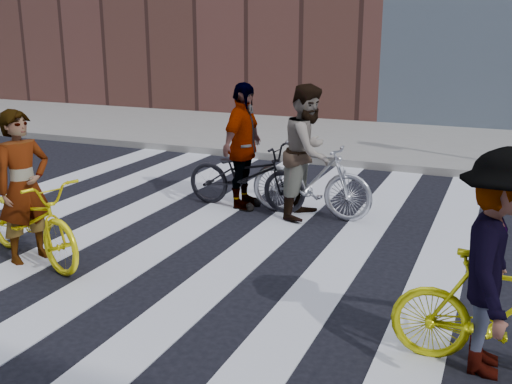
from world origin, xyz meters
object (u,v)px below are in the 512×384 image
Objects in this scene: bike_yellow_right at (499,314)px; bike_dark_rear at (246,176)px; rider_right at (497,264)px; rider_rear at (243,146)px; bike_silver_mid at (311,180)px; bike_yellow_left at (31,219)px; rider_left at (24,187)px; rider_mid at (308,152)px.

bike_yellow_right is 0.86× the size of bike_dark_rear.
rider_rear is at bearing 46.19° from rider_right.
bike_yellow_right is at bearing -138.86° from bike_silver_mid.
bike_silver_mid is (2.45, 2.87, 0.04)m from bike_yellow_left.
rider_left is at bearing 155.17° from rider_rear.
rider_mid is 1.02m from rider_rear.
bike_yellow_left is 1.02× the size of rider_mid.
rider_rear is (-3.61, 3.28, 0.04)m from rider_right.
bike_silver_mid reaches higher than bike_yellow_right.
bike_yellow_left reaches higher than bike_dark_rear.
bike_yellow_left is 1.09× the size of rider_left.
bike_yellow_right is 4.88m from bike_dark_rear.
rider_right is 0.96× the size of rider_rear.
bike_yellow_right is at bearing -75.92° from bike_yellow_left.
rider_left is (-2.50, -2.87, 0.34)m from bike_silver_mid.
rider_left is (-5.09, 0.38, 0.39)m from bike_yellow_right.
bike_dark_rear is (1.43, 2.90, -0.01)m from bike_yellow_left.
bike_silver_mid is at bearing 36.96° from bike_yellow_right.
bike_yellow_left is at bearing 142.18° from bike_silver_mid.
rider_rear is at bearing -7.03° from bike_yellow_left.
bike_yellow_left is at bearing 142.77° from rider_mid.
rider_mid is 1.01× the size of rider_rear.
bike_dark_rear is 1.07m from rider_mid.
bike_silver_mid reaches higher than bike_yellow_left.
rider_left is at bearing 142.18° from rider_mid.
rider_right is at bearing -138.86° from rider_mid.
rider_rear is (1.43, 2.90, 0.05)m from rider_left.
bike_yellow_left is 0.38m from rider_left.
bike_yellow_left is 1.07× the size of bike_silver_mid.
bike_yellow_right is 0.87× the size of rider_rear.
bike_yellow_left is 1.18× the size of bike_yellow_right.
rider_left is at bearing 84.16° from bike_yellow_right.
bike_yellow_left is 3.77m from rider_mid.
rider_mid reaches higher than bike_yellow_left.
rider_mid is 4.16m from rider_right.
rider_left is 3.23m from rider_rear.
rider_rear reaches higher than bike_silver_mid.
rider_right reaches higher than bike_yellow_left.
rider_rear is (-1.07, 0.03, 0.39)m from bike_silver_mid.
bike_yellow_right is 0.41m from rider_right.
bike_silver_mid is at bearing -87.38° from rider_mid.
bike_yellow_left is at bearing 84.12° from bike_yellow_right.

